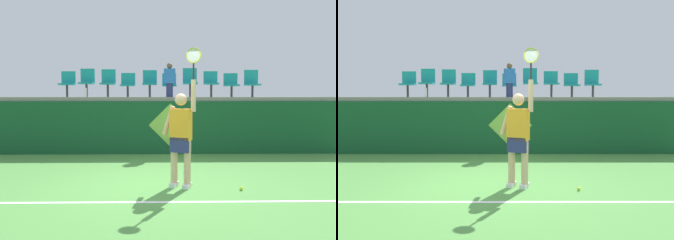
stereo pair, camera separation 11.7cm
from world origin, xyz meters
The scene contains 19 objects.
ground_plane centered at (0.00, 0.00, 0.00)m, with size 40.00×40.00×0.00m, color #519342.
court_back_wall centered at (0.00, 3.58, 0.78)m, with size 10.86×0.20×1.55m, color #144C28.
spectator_platform centered at (0.00, 4.75, 1.61)m, with size 10.86×2.45×0.12m, color gray.
court_baseline_stripe centered at (0.00, -0.95, 0.00)m, with size 9.77×0.08×0.01m, color white.
tennis_player centered at (0.43, -0.08, 0.99)m, with size 0.71×0.38×2.57m.
tennis_ball centered at (1.51, -0.30, 0.03)m, with size 0.07×0.07×0.07m, color #D1E533.
water_bottle centered at (-2.18, 3.71, 1.81)m, with size 0.06×0.06×0.27m, color white.
stadium_chair_0 centered at (-2.86, 4.25, 2.13)m, with size 0.44×0.42×0.81m.
stadium_chair_1 centered at (-2.26, 4.26, 2.17)m, with size 0.44×0.42×0.89m.
stadium_chair_2 centered at (-1.60, 4.26, 2.16)m, with size 0.44×0.42×0.87m.
stadium_chair_3 centered at (-0.99, 4.25, 2.09)m, with size 0.44×0.42×0.75m.
stadium_chair_4 centered at (-0.30, 4.26, 2.14)m, with size 0.44×0.42×0.84m.
stadium_chair_5 centered at (0.30, 4.25, 2.09)m, with size 0.44×0.42×0.74m.
stadium_chair_6 centered at (0.96, 4.26, 2.18)m, with size 0.44×0.42×0.91m.
stadium_chair_7 centered at (1.61, 4.25, 2.14)m, with size 0.44×0.42×0.81m.
stadium_chair_8 centered at (2.25, 4.25, 2.09)m, with size 0.44×0.42×0.75m.
stadium_chair_9 centered at (2.91, 4.26, 2.14)m, with size 0.44×0.42×0.86m.
spectator_0 centered at (0.30, 3.78, 2.19)m, with size 0.34×0.20×1.01m.
wall_signage_mount centered at (0.32, 3.47, 0.00)m, with size 1.27×0.01×1.49m.
Camera 1 is at (0.08, -6.17, 1.70)m, focal length 35.47 mm.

